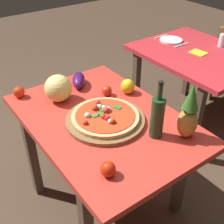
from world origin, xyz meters
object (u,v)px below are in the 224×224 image
(melon, at_px, (58,88))
(background_table, at_px, (197,63))
(display_table, at_px, (104,130))
(drinking_glass_water, at_px, (223,40))
(tomato_by_bottle, at_px, (19,92))
(dinner_plate, at_px, (171,40))
(wine_bottle, at_px, (157,116))
(pizza, at_px, (105,116))
(fork_utensil, at_px, (161,36))
(eggplant, at_px, (79,80))
(knife_utensil, at_px, (182,45))
(bell_pepper, at_px, (128,87))
(pineapple_left, at_px, (189,114))
(pizza_board, at_px, (105,120))
(tomato_near_board, at_px, (107,91))
(napkin_folded, at_px, (198,53))
(tomato_beside_pepper, at_px, (108,169))

(melon, bearing_deg, background_table, 89.54)
(display_table, distance_m, background_table, 1.31)
(melon, bearing_deg, drinking_glass_water, 88.60)
(display_table, relative_size, tomato_by_bottle, 15.67)
(drinking_glass_water, height_order, dinner_plate, drinking_glass_water)
(display_table, relative_size, melon, 6.73)
(wine_bottle, bearing_deg, pizza, -150.13)
(fork_utensil, bearing_deg, eggplant, -75.51)
(eggplant, xyz_separation_m, knife_utensil, (-0.10, 1.18, -0.04))
(drinking_glass_water, bearing_deg, background_table, -96.09)
(pizza, distance_m, bell_pepper, 0.37)
(dinner_plate, bearing_deg, drinking_glass_water, 36.70)
(drinking_glass_water, xyz_separation_m, fork_utensil, (-0.52, -0.28, -0.05))
(pineapple_left, height_order, drinking_glass_water, pineapple_left)
(background_table, bearing_deg, bell_pepper, -79.40)
(wine_bottle, bearing_deg, fork_utensil, 135.25)
(tomato_by_bottle, bearing_deg, bell_pepper, 58.64)
(pizza_board, relative_size, melon, 2.63)
(eggplant, height_order, drinking_glass_water, drinking_glass_water)
(pizza, height_order, tomato_near_board, pizza)
(fork_utensil, relative_size, napkin_folded, 1.29)
(display_table, xyz_separation_m, drinking_glass_water, (-0.30, 1.55, 0.16))
(background_table, xyz_separation_m, tomato_beside_pepper, (0.74, -1.52, 0.14))
(knife_utensil, bearing_deg, drinking_glass_water, 50.33)
(background_table, xyz_separation_m, bell_pepper, (0.18, -0.96, 0.15))
(tomato_by_bottle, xyz_separation_m, napkin_folded, (0.21, 1.58, -0.04))
(drinking_glass_water, bearing_deg, pizza_board, -77.67)
(display_table, height_order, fork_utensil, fork_utensil)
(melon, xyz_separation_m, dinner_plate, (-0.34, 1.39, -0.08))
(pizza_board, height_order, pizza, pizza)
(knife_utensil, bearing_deg, bell_pepper, -67.51)
(background_table, distance_m, napkin_folded, 0.11)
(wine_bottle, bearing_deg, pineapple_left, 52.85)
(background_table, xyz_separation_m, pizza_board, (0.37, -1.28, 0.11))
(melon, relative_size, napkin_folded, 1.29)
(background_table, bearing_deg, display_table, -75.33)
(pizza_board, distance_m, bell_pepper, 0.38)
(pizza, relative_size, tomato_beside_pepper, 5.27)
(display_table, distance_m, dinner_plate, 1.44)
(pizza, height_order, bell_pepper, bell_pepper)
(pizza_board, distance_m, tomato_by_bottle, 0.66)
(pizza_board, relative_size, napkin_folded, 3.40)
(tomato_near_board, relative_size, drinking_glass_water, 0.61)
(pizza, xyz_separation_m, melon, (-0.38, -0.11, 0.05))
(display_table, xyz_separation_m, background_table, (-0.33, 1.27, -0.00))
(melon, distance_m, knife_utensil, 1.40)
(pineapple_left, xyz_separation_m, dinner_plate, (-1.09, 0.99, -0.14))
(bell_pepper, height_order, eggplant, bell_pepper)
(melon, distance_m, eggplant, 0.23)
(tomato_beside_pepper, bearing_deg, drinking_glass_water, 111.46)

